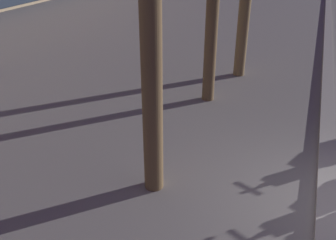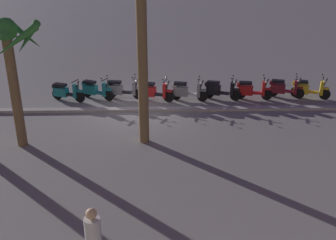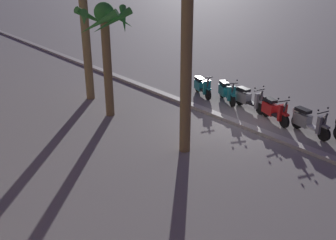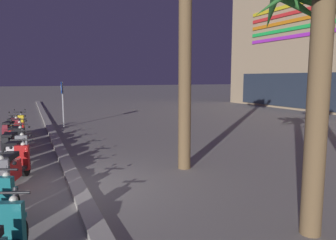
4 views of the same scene
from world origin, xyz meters
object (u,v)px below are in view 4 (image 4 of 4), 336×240
crossing_sign (62,99)px  palm_tree_far_corner (322,25)px  scooter_red_mid_front (14,167)px  scooter_yellow_last_in_row (16,126)px  scooter_black_lead_nearest (14,144)px  scooter_red_mid_rear (16,136)px  scooter_grey_gap_after_mid (17,153)px  scooter_maroon_mid_centre (11,130)px

crossing_sign → palm_tree_far_corner: (14.07, 2.60, 1.93)m
scooter_red_mid_front → palm_tree_far_corner: bearing=44.8°
scooter_yellow_last_in_row → scooter_red_mid_front: (7.38, 0.16, 0.00)m
scooter_black_lead_nearest → palm_tree_far_corner: bearing=31.4°
scooter_red_mid_rear → scooter_grey_gap_after_mid: same height
scooter_red_mid_rear → scooter_grey_gap_after_mid: (3.10, 0.10, 0.01)m
scooter_black_lead_nearest → scooter_grey_gap_after_mid: bearing=5.1°
scooter_yellow_last_in_row → scooter_red_mid_rear: size_ratio=1.03×
scooter_black_lead_nearest → scooter_grey_gap_after_mid: same height
scooter_grey_gap_after_mid → scooter_red_mid_rear: bearing=-178.2°
scooter_yellow_last_in_row → scooter_red_mid_rear: (2.75, 0.10, 0.00)m
scooter_maroon_mid_centre → scooter_yellow_last_in_row: bearing=173.0°
scooter_grey_gap_after_mid → palm_tree_far_corner: (6.26, 4.65, 2.97)m
scooter_red_mid_front → palm_tree_far_corner: 7.29m
scooter_yellow_last_in_row → scooter_black_lead_nearest: 4.26m
crossing_sign → scooter_red_mid_rear: bearing=-24.5°
scooter_maroon_mid_centre → scooter_black_lead_nearest: bearing=3.5°
scooter_red_mid_rear → scooter_maroon_mid_centre: bearing=-171.8°
scooter_red_mid_front → scooter_red_mid_rear: bearing=-179.3°
scooter_red_mid_rear → scooter_black_lead_nearest: (1.52, -0.04, 0.00)m
scooter_black_lead_nearest → crossing_sign: (-6.23, 2.19, 1.05)m
scooter_grey_gap_after_mid → palm_tree_far_corner: size_ratio=0.39×
palm_tree_far_corner → crossing_sign: bearing=-169.5°
scooter_black_lead_nearest → palm_tree_far_corner: size_ratio=0.38×
scooter_maroon_mid_centre → scooter_grey_gap_after_mid: bearing=4.0°
palm_tree_far_corner → scooter_maroon_mid_centre: bearing=-155.6°
scooter_maroon_mid_centre → scooter_red_mid_front: same height
scooter_yellow_last_in_row → scooter_maroon_mid_centre: (1.12, -0.14, -0.00)m
scooter_black_lead_nearest → crossing_sign: size_ratio=0.73×
palm_tree_far_corner → scooter_yellow_last_in_row: bearing=-158.2°
scooter_grey_gap_after_mid → scooter_yellow_last_in_row: bearing=-178.1°
scooter_grey_gap_after_mid → scooter_red_mid_front: bearing=-1.4°
scooter_maroon_mid_centre → palm_tree_far_corner: 12.43m
scooter_red_mid_rear → crossing_sign: 5.28m
scooter_yellow_last_in_row → scooter_maroon_mid_centre: bearing=-7.0°
scooter_yellow_last_in_row → scooter_red_mid_rear: 2.75m
scooter_yellow_last_in_row → scooter_maroon_mid_centre: 1.13m
scooter_red_mid_rear → scooter_black_lead_nearest: bearing=-1.7°
scooter_red_mid_rear → scooter_red_mid_front: bearing=0.7°
scooter_grey_gap_after_mid → crossing_sign: (-7.81, 2.05, 1.04)m
scooter_maroon_mid_centre → crossing_sign: 4.04m
crossing_sign → palm_tree_far_corner: size_ratio=0.53×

